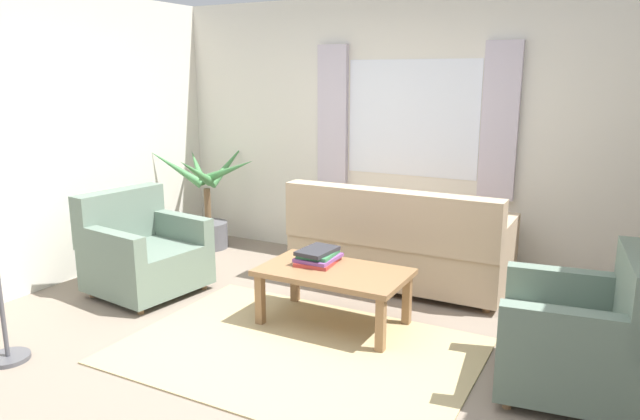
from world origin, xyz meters
TOP-DOWN VIEW (x-y plane):
  - ground_plane at (0.00, 0.00)m, footprint 6.24×6.24m
  - wall_back at (0.00, 2.26)m, footprint 5.32×0.12m
  - wall_left at (-2.66, 0.00)m, footprint 0.12×4.40m
  - window_with_curtains at (0.00, 2.18)m, footprint 1.98×0.07m
  - area_rug at (0.00, 0.00)m, footprint 2.37×1.67m
  - couch at (0.14, 1.55)m, footprint 1.90×0.82m
  - armchair_left at (-1.77, 0.37)m, footprint 0.92×0.94m
  - armchair_right at (1.75, 0.35)m, footprint 0.92×0.94m
  - coffee_table at (0.02, 0.52)m, footprint 1.10×0.64m
  - book_stack_on_table at (-0.16, 0.61)m, footprint 0.30×0.36m
  - potted_plant at (-2.11, 1.70)m, footprint 1.22×1.24m

SIDE VIEW (x-z plane):
  - ground_plane at x=0.00m, z-range 0.00..0.00m
  - area_rug at x=0.00m, z-range 0.00..0.01m
  - armchair_left at x=-1.77m, z-range -0.09..0.79m
  - armchair_right at x=1.75m, z-range -0.09..0.79m
  - couch at x=0.14m, z-range -0.09..0.83m
  - coffee_table at x=0.02m, z-range 0.16..0.60m
  - potted_plant at x=-2.11m, z-range -0.12..1.00m
  - book_stack_on_table at x=-0.16m, z-range 0.44..0.55m
  - wall_back at x=0.00m, z-range 0.00..2.60m
  - wall_left at x=-2.66m, z-range 0.00..2.60m
  - window_with_curtains at x=0.00m, z-range 0.75..2.15m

